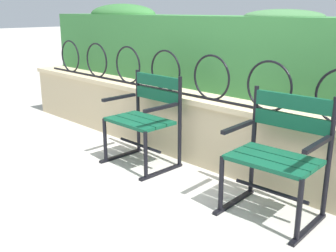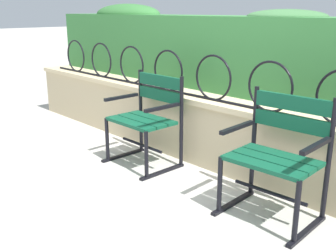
% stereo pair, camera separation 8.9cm
% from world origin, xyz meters
% --- Properties ---
extents(ground_plane, '(60.00, 60.00, 0.00)m').
position_xyz_m(ground_plane, '(0.00, 0.00, 0.00)').
color(ground_plane, '#BCB7AD').
extents(stone_wall, '(6.38, 0.41, 0.64)m').
position_xyz_m(stone_wall, '(0.00, 0.85, 0.33)').
color(stone_wall, '#C6B289').
rests_on(stone_wall, ground).
extents(iron_arch_fence, '(5.86, 0.02, 0.42)m').
position_xyz_m(iron_arch_fence, '(-0.09, 0.77, 0.84)').
color(iron_arch_fence, black).
rests_on(iron_arch_fence, stone_wall).
extents(hedge_row, '(6.25, 0.56, 0.88)m').
position_xyz_m(hedge_row, '(-0.07, 1.30, 1.05)').
color(hedge_row, '#387A3D').
rests_on(hedge_row, stone_wall).
extents(park_chair_left, '(0.64, 0.52, 0.87)m').
position_xyz_m(park_chair_left, '(-0.58, 0.39, 0.47)').
color(park_chair_left, '#0F4C33').
rests_on(park_chair_left, ground).
extents(park_chair_right, '(0.66, 0.56, 0.89)m').
position_xyz_m(park_chair_right, '(0.84, 0.40, 0.47)').
color(park_chair_right, '#0F4C33').
rests_on(park_chair_right, ground).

